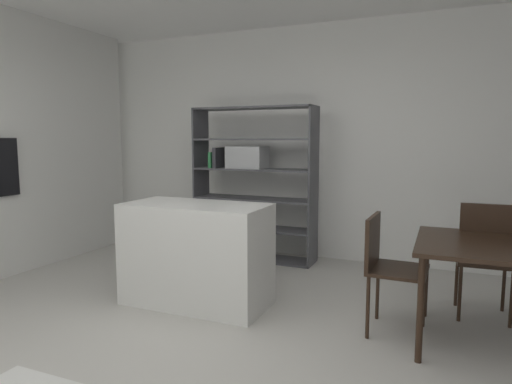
{
  "coord_description": "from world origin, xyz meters",
  "views": [
    {
      "loc": [
        1.58,
        -2.5,
        1.43
      ],
      "look_at": [
        0.22,
        0.69,
        1.02
      ],
      "focal_mm": 31.25,
      "sensor_mm": 36.0,
      "label": 1
    }
  ],
  "objects_px": {
    "open_bookshelf": "(249,178)",
    "dining_table": "(493,255)",
    "dining_chair_island_side": "(386,261)",
    "dining_chair_far": "(487,252)",
    "kitchen_island": "(196,254)"
  },
  "relations": [
    {
      "from": "dining_table",
      "to": "dining_chair_island_side",
      "type": "bearing_deg",
      "value": 179.74
    },
    {
      "from": "open_bookshelf",
      "to": "dining_table",
      "type": "distance_m",
      "value": 2.91
    },
    {
      "from": "kitchen_island",
      "to": "dining_chair_far",
      "type": "height_order",
      "value": "dining_chair_far"
    },
    {
      "from": "open_bookshelf",
      "to": "dining_chair_island_side",
      "type": "relative_size",
      "value": 2.08
    },
    {
      "from": "open_bookshelf",
      "to": "dining_chair_far",
      "type": "height_order",
      "value": "open_bookshelf"
    },
    {
      "from": "dining_table",
      "to": "dining_chair_far",
      "type": "height_order",
      "value": "dining_chair_far"
    },
    {
      "from": "dining_table",
      "to": "dining_chair_island_side",
      "type": "distance_m",
      "value": 0.71
    },
    {
      "from": "open_bookshelf",
      "to": "dining_table",
      "type": "height_order",
      "value": "open_bookshelf"
    },
    {
      "from": "open_bookshelf",
      "to": "dining_chair_far",
      "type": "relative_size",
      "value": 1.91
    },
    {
      "from": "open_bookshelf",
      "to": "dining_chair_island_side",
      "type": "xyz_separation_m",
      "value": [
        1.78,
        -1.5,
        -0.43
      ]
    },
    {
      "from": "kitchen_island",
      "to": "dining_table",
      "type": "height_order",
      "value": "kitchen_island"
    },
    {
      "from": "kitchen_island",
      "to": "open_bookshelf",
      "type": "distance_m",
      "value": 1.66
    },
    {
      "from": "open_bookshelf",
      "to": "dining_table",
      "type": "relative_size",
      "value": 1.85
    },
    {
      "from": "kitchen_island",
      "to": "dining_table",
      "type": "relative_size",
      "value": 1.27
    },
    {
      "from": "open_bookshelf",
      "to": "dining_chair_island_side",
      "type": "bearing_deg",
      "value": -40.2
    }
  ]
}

